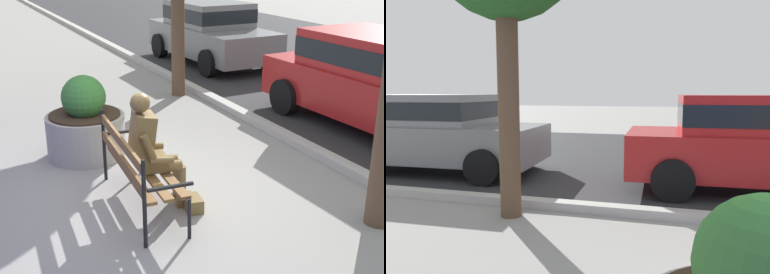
% 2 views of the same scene
% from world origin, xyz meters
% --- Properties ---
extents(street_surface, '(60.00, 9.00, 0.01)m').
position_xyz_m(street_surface, '(0.00, 7.50, 0.00)').
color(street_surface, '#2D2D30').
rests_on(street_surface, ground).
extents(parked_car_grey, '(4.16, 2.05, 1.56)m').
position_xyz_m(parked_car_grey, '(-6.74, 4.58, 0.84)').
color(parked_car_grey, slate).
rests_on(parked_car_grey, ground).
extents(parked_car_red, '(4.16, 2.05, 1.56)m').
position_xyz_m(parked_car_red, '(-0.90, 4.58, 0.84)').
color(parked_car_red, '#B21E1E').
rests_on(parked_car_red, ground).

